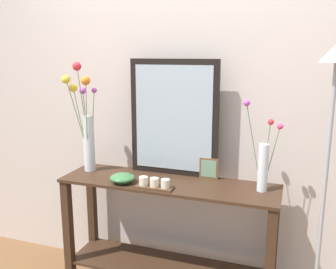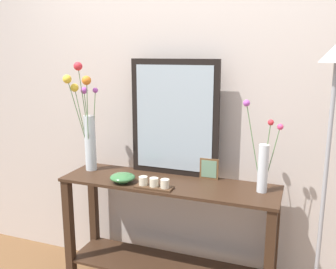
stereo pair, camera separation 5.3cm
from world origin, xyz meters
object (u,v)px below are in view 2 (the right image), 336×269
Objects in this scene: vase_right at (263,162)px; picture_frame_small at (209,169)px; candle_tray at (154,184)px; floor_lamp at (328,150)px; tall_vase_left at (87,126)px; decorative_bowl at (123,177)px; mirror_leaning at (174,118)px; console_table at (168,228)px.

vase_right reaches higher than picture_frame_small.
floor_lamp is (0.99, 0.04, 0.30)m from candle_tray.
decorative_bowl is at bearing -22.45° from tall_vase_left.
picture_frame_small is 0.79m from floor_lamp.
vase_right is at bearing 158.71° from floor_lamp.
mirror_leaning is at bearing 47.60° from decorative_bowl.
console_table is at bearing -83.83° from mirror_leaning.
mirror_leaning is 0.48m from candle_tray.
mirror_leaning is at bearing 168.19° from vase_right.
floor_lamp reaches higher than picture_frame_small.
floor_lamp reaches higher than console_table.
mirror_leaning reaches higher than tall_vase_left.
mirror_leaning is at bearing 13.05° from tall_vase_left.
mirror_leaning is 0.46× the size of floor_lamp.
vase_right is 0.90m from decorative_bowl.
floor_lamp reaches higher than candle_tray.
mirror_leaning is 0.66m from vase_right.
console_table is at bearing -146.79° from picture_frame_small.
tall_vase_left reaches higher than picture_frame_small.
mirror_leaning reaches higher than candle_tray.
vase_right is 0.33× the size of floor_lamp.
console_table is at bearing 174.33° from floor_lamp.
mirror_leaning reaches higher than console_table.
picture_frame_small is 0.58m from decorative_bowl.
picture_frame_small is at bearing -3.24° from mirror_leaning.
picture_frame_small is at bearing 160.58° from floor_lamp.
candle_tray is 1.72× the size of picture_frame_small.
console_table is 10.20× the size of picture_frame_small.
floor_lamp reaches higher than vase_right.
candle_tray is 1.03m from floor_lamp.
floor_lamp reaches higher than decorative_bowl.
floor_lamp reaches higher than mirror_leaning.
mirror_leaning is 3.27× the size of candle_tray.
tall_vase_left is 0.67m from candle_tray.
mirror_leaning reaches higher than decorative_bowl.
tall_vase_left is 0.45× the size of floor_lamp.
console_table is 1.87× the size of tall_vase_left.
floor_lamp is at bearing -15.32° from mirror_leaning.
vase_right is at bearing 15.59° from candle_tray.
picture_frame_small is (-0.36, 0.11, -0.12)m from vase_right.
candle_tray is (-0.64, -0.18, -0.16)m from vase_right.
picture_frame_small reaches higher than candle_tray.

